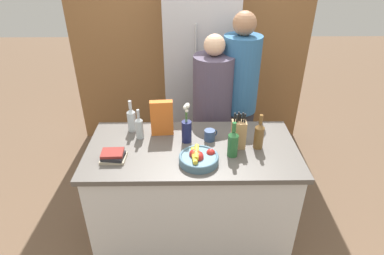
{
  "coord_description": "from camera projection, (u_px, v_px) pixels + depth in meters",
  "views": [
    {
      "loc": [
        -0.03,
        -2.09,
        2.33
      ],
      "look_at": [
        0.0,
        0.1,
        1.05
      ],
      "focal_mm": 30.0,
      "sensor_mm": 36.0,
      "label": 1
    }
  ],
  "objects": [
    {
      "name": "flower_vase",
      "position": [
        187.0,
        128.0,
        2.52
      ],
      "size": [
        0.08,
        0.08,
        0.33
      ],
      "color": "#191E4C",
      "rests_on": "kitchen_island"
    },
    {
      "name": "refrigerator",
      "position": [
        200.0,
        76.0,
        3.68
      ],
      "size": [
        0.77,
        0.62,
        1.99
      ],
      "color": "#B7B7BC",
      "rests_on": "ground_plane"
    },
    {
      "name": "coffee_mug",
      "position": [
        210.0,
        135.0,
        2.58
      ],
      "size": [
        0.11,
        0.09,
        0.09
      ],
      "color": "#334770",
      "rests_on": "kitchen_island"
    },
    {
      "name": "bottle_oil",
      "position": [
        233.0,
        143.0,
        2.36
      ],
      "size": [
        0.08,
        0.08,
        0.28
      ],
      "color": "#286633",
      "rests_on": "kitchen_island"
    },
    {
      "name": "cereal_box",
      "position": [
        162.0,
        118.0,
        2.61
      ],
      "size": [
        0.19,
        0.07,
        0.3
      ],
      "color": "orange",
      "rests_on": "kitchen_island"
    },
    {
      "name": "bottle_wine",
      "position": [
        259.0,
        135.0,
        2.45
      ],
      "size": [
        0.07,
        0.07,
        0.29
      ],
      "color": "brown",
      "rests_on": "kitchen_island"
    },
    {
      "name": "book_stack",
      "position": [
        113.0,
        156.0,
        2.35
      ],
      "size": [
        0.19,
        0.16,
        0.07
      ],
      "color": "#B7A88E",
      "rests_on": "kitchen_island"
    },
    {
      "name": "person_in_blue",
      "position": [
        239.0,
        95.0,
        3.13
      ],
      "size": [
        0.35,
        0.35,
        1.82
      ],
      "rotation": [
        0.0,
        0.0,
        0.35
      ],
      "color": "#383842",
      "rests_on": "ground_plane"
    },
    {
      "name": "kitchen_island",
      "position": [
        192.0,
        193.0,
        2.74
      ],
      "size": [
        1.65,
        0.82,
        0.93
      ],
      "color": "silver",
      "rests_on": "ground_plane"
    },
    {
      "name": "knife_block",
      "position": [
        238.0,
        134.0,
        2.46
      ],
      "size": [
        0.11,
        0.09,
        0.3
      ],
      "color": "tan",
      "rests_on": "kitchen_island"
    },
    {
      "name": "bottle_water",
      "position": [
        139.0,
        127.0,
        2.58
      ],
      "size": [
        0.06,
        0.06,
        0.26
      ],
      "color": "#B2BCC1",
      "rests_on": "kitchen_island"
    },
    {
      "name": "bottle_vinegar",
      "position": [
        132.0,
        119.0,
        2.68
      ],
      "size": [
        0.07,
        0.07,
        0.28
      ],
      "color": "#B2BCC1",
      "rests_on": "kitchen_island"
    },
    {
      "name": "fruit_bowl",
      "position": [
        199.0,
        158.0,
        2.32
      ],
      "size": [
        0.29,
        0.29,
        0.1
      ],
      "color": "slate",
      "rests_on": "kitchen_island"
    },
    {
      "name": "back_wall_wood",
      "position": [
        190.0,
        41.0,
        3.84
      ],
      "size": [
        2.85,
        0.12,
        2.6
      ],
      "color": "olive",
      "rests_on": "ground_plane"
    },
    {
      "name": "person_at_sink",
      "position": [
        212.0,
        110.0,
        3.11
      ],
      "size": [
        0.38,
        0.38,
        1.64
      ],
      "rotation": [
        0.0,
        0.0,
        0.37
      ],
      "color": "#383842",
      "rests_on": "ground_plane"
    },
    {
      "name": "ground_plane",
      "position": [
        192.0,
        231.0,
        2.98
      ],
      "size": [
        14.0,
        14.0,
        0.0
      ],
      "primitive_type": "plane",
      "color": "brown"
    }
  ]
}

